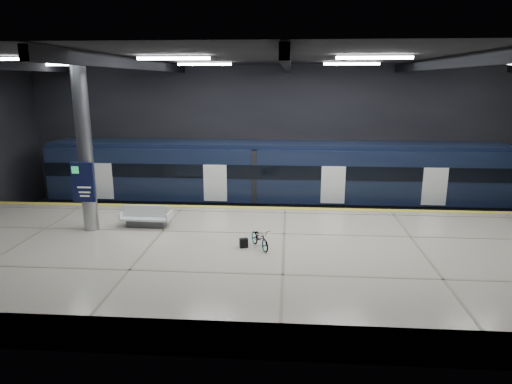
# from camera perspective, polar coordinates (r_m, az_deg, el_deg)

# --- Properties ---
(ground) EXTENTS (30.00, 30.00, 0.00)m
(ground) POSITION_cam_1_polar(r_m,az_deg,el_deg) (19.84, 3.54, -7.29)
(ground) COLOR black
(ground) RESTS_ON ground
(room_shell) EXTENTS (30.10, 16.10, 8.05)m
(room_shell) POSITION_cam_1_polar(r_m,az_deg,el_deg) (18.58, 3.80, 9.42)
(room_shell) COLOR black
(room_shell) RESTS_ON ground
(platform) EXTENTS (30.00, 11.00, 1.10)m
(platform) POSITION_cam_1_polar(r_m,az_deg,el_deg) (17.32, 3.46, -8.56)
(platform) COLOR #B9B19D
(platform) RESTS_ON ground
(safety_strip) EXTENTS (30.00, 0.40, 0.01)m
(safety_strip) POSITION_cam_1_polar(r_m,az_deg,el_deg) (22.11, 3.68, -2.04)
(safety_strip) COLOR yellow
(safety_strip) RESTS_ON platform
(rails) EXTENTS (30.00, 1.52, 0.16)m
(rails) POSITION_cam_1_polar(r_m,az_deg,el_deg) (25.03, 3.71, -2.59)
(rails) COLOR gray
(rails) RESTS_ON ground
(train) EXTENTS (29.40, 2.84, 3.79)m
(train) POSITION_cam_1_polar(r_m,az_deg,el_deg) (24.57, 6.52, 1.79)
(train) COLOR black
(train) RESTS_ON ground
(bench) EXTENTS (2.11, 0.92, 0.92)m
(bench) POSITION_cam_1_polar(r_m,az_deg,el_deg) (19.84, -13.53, -3.31)
(bench) COLOR #595B60
(bench) RESTS_ON platform
(bicycle) EXTENTS (1.11, 1.50, 0.75)m
(bicycle) POSITION_cam_1_polar(r_m,az_deg,el_deg) (16.85, 0.50, -5.79)
(bicycle) COLOR #99999E
(bicycle) RESTS_ON platform
(pannier_bag) EXTENTS (0.34, 0.27, 0.35)m
(pannier_bag) POSITION_cam_1_polar(r_m,az_deg,el_deg) (16.97, -1.54, -6.38)
(pannier_bag) COLOR black
(pannier_bag) RESTS_ON platform
(info_column) EXTENTS (0.90, 0.78, 6.90)m
(info_column) POSITION_cam_1_polar(r_m,az_deg,el_deg) (19.48, -20.64, 5.05)
(info_column) COLOR #9EA0A5
(info_column) RESTS_ON platform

